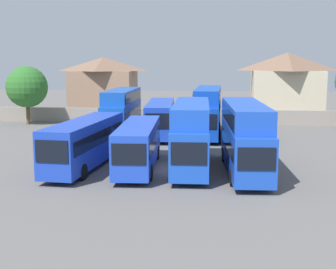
{
  "coord_description": "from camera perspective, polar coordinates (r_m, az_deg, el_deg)",
  "views": [
    {
      "loc": [
        4.22,
        -33.75,
        7.95
      ],
      "look_at": [
        0.0,
        3.0,
        2.11
      ],
      "focal_mm": 50.96,
      "sensor_mm": 36.0,
      "label": 1
    }
  ],
  "objects": [
    {
      "name": "ground",
      "position": [
        52.53,
        1.86,
        0.25
      ],
      "size": [
        140.0,
        140.0,
        0.0
      ],
      "primitive_type": "plane",
      "color": "#605E5B"
    },
    {
      "name": "depot_boundary_wall",
      "position": [
        59.81,
        2.46,
        2.19
      ],
      "size": [
        56.0,
        0.5,
        1.8
      ],
      "primitive_type": "cube",
      "color": "gray",
      "rests_on": "ground"
    },
    {
      "name": "bus_1",
      "position": [
        35.72,
        -9.88,
        -0.75
      ],
      "size": [
        3.26,
        11.93,
        3.52
      ],
      "rotation": [
        0.0,
        0.0,
        -1.64
      ],
      "color": "blue",
      "rests_on": "ground"
    },
    {
      "name": "bus_2",
      "position": [
        34.78,
        -3.57,
        -1.08
      ],
      "size": [
        3.17,
        11.14,
        3.31
      ],
      "rotation": [
        0.0,
        0.0,
        -1.5
      ],
      "color": "blue",
      "rests_on": "ground"
    },
    {
      "name": "bus_3",
      "position": [
        34.63,
        2.8,
        0.31
      ],
      "size": [
        2.97,
        11.38,
        4.87
      ],
      "rotation": [
        0.0,
        0.0,
        -1.53
      ],
      "color": "blue",
      "rests_on": "ground"
    },
    {
      "name": "bus_4",
      "position": [
        33.92,
        9.19,
        0.06
      ],
      "size": [
        3.33,
        11.95,
        4.91
      ],
      "rotation": [
        0.0,
        0.0,
        -1.5
      ],
      "color": "blue",
      "rests_on": "ground"
    },
    {
      "name": "bus_5",
      "position": [
        51.07,
        -5.54,
        3.02
      ],
      "size": [
        2.77,
        10.84,
        4.79
      ],
      "rotation": [
        0.0,
        0.0,
        -1.55
      ],
      "color": "blue",
      "rests_on": "ground"
    },
    {
      "name": "bus_6",
      "position": [
        49.94,
        -0.91,
        2.14
      ],
      "size": [
        3.52,
        12.2,
        3.54
      ],
      "rotation": [
        0.0,
        0.0,
        -1.49
      ],
      "color": "blue",
      "rests_on": "ground"
    },
    {
      "name": "bus_7",
      "position": [
        49.58,
        4.8,
        3.01
      ],
      "size": [
        2.64,
        11.41,
        5.03
      ],
      "rotation": [
        0.0,
        0.0,
        -1.58
      ],
      "color": "blue",
      "rests_on": "ground"
    },
    {
      "name": "bus_8",
      "position": [
        49.3,
        7.95,
        1.88
      ],
      "size": [
        2.63,
        11.61,
        3.4
      ],
      "rotation": [
        0.0,
        0.0,
        -1.57
      ],
      "color": "blue",
      "rests_on": "ground"
    },
    {
      "name": "house_terrace_left",
      "position": [
        69.82,
        -7.74,
        5.8
      ],
      "size": [
        9.36,
        6.9,
        8.25
      ],
      "color": "#9E7A60",
      "rests_on": "ground"
    },
    {
      "name": "house_terrace_centre",
      "position": [
        69.64,
        13.99,
        5.9
      ],
      "size": [
        10.04,
        8.2,
        8.91
      ],
      "color": "beige",
      "rests_on": "ground"
    },
    {
      "name": "tree_left_of_lot",
      "position": [
        61.2,
        -16.53,
        5.47
      ],
      "size": [
        5.08,
        5.08,
        7.16
      ],
      "color": "brown",
      "rests_on": "ground"
    }
  ]
}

